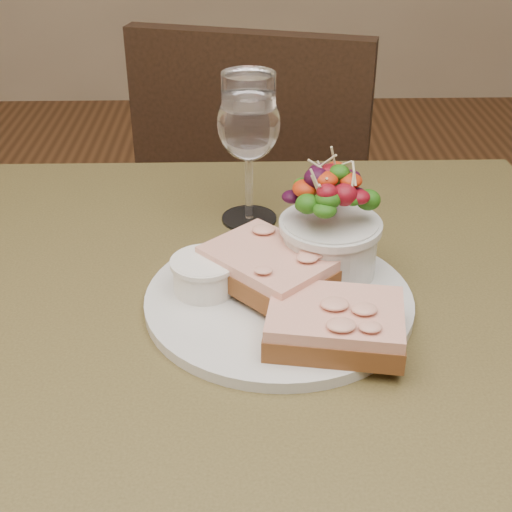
{
  "coord_description": "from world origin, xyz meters",
  "views": [
    {
      "loc": [
        -0.0,
        -0.6,
        1.17
      ],
      "look_at": [
        0.01,
        0.02,
        0.81
      ],
      "focal_mm": 50.0,
      "sensor_mm": 36.0,
      "label": 1
    }
  ],
  "objects_px": {
    "cafe_table": "(246,392)",
    "sandwich_front": "(335,323)",
    "dinner_plate": "(279,300)",
    "wine_glass": "(249,128)",
    "salad_bowl": "(331,222)",
    "sandwich_back": "(268,267)",
    "chair_far": "(269,289)",
    "ramekin": "(204,273)"
  },
  "relations": [
    {
      "from": "sandwich_front",
      "to": "wine_glass",
      "type": "bearing_deg",
      "value": 115.46
    },
    {
      "from": "cafe_table",
      "to": "wine_glass",
      "type": "distance_m",
      "value": 0.31
    },
    {
      "from": "sandwich_front",
      "to": "wine_glass",
      "type": "relative_size",
      "value": 0.81
    },
    {
      "from": "dinner_plate",
      "to": "salad_bowl",
      "type": "distance_m",
      "value": 0.1
    },
    {
      "from": "dinner_plate",
      "to": "wine_glass",
      "type": "xyz_separation_m",
      "value": [
        -0.03,
        0.19,
        0.12
      ]
    },
    {
      "from": "sandwich_front",
      "to": "salad_bowl",
      "type": "distance_m",
      "value": 0.13
    },
    {
      "from": "sandwich_back",
      "to": "ramekin",
      "type": "height_order",
      "value": "sandwich_back"
    },
    {
      "from": "chair_far",
      "to": "dinner_plate",
      "type": "distance_m",
      "value": 0.86
    },
    {
      "from": "chair_far",
      "to": "ramekin",
      "type": "xyz_separation_m",
      "value": [
        -0.1,
        -0.72,
        0.49
      ]
    },
    {
      "from": "sandwich_front",
      "to": "sandwich_back",
      "type": "bearing_deg",
      "value": 132.85
    },
    {
      "from": "sandwich_front",
      "to": "cafe_table",
      "type": "bearing_deg",
      "value": 155.99
    },
    {
      "from": "ramekin",
      "to": "wine_glass",
      "type": "xyz_separation_m",
      "value": [
        0.05,
        0.18,
        0.09
      ]
    },
    {
      "from": "cafe_table",
      "to": "sandwich_front",
      "type": "bearing_deg",
      "value": -33.52
    },
    {
      "from": "dinner_plate",
      "to": "wine_glass",
      "type": "relative_size",
      "value": 1.59
    },
    {
      "from": "cafe_table",
      "to": "wine_glass",
      "type": "relative_size",
      "value": 4.57
    },
    {
      "from": "cafe_table",
      "to": "sandwich_back",
      "type": "height_order",
      "value": "sandwich_back"
    },
    {
      "from": "sandwich_back",
      "to": "dinner_plate",
      "type": "bearing_deg",
      "value": -9.19
    },
    {
      "from": "salad_bowl",
      "to": "dinner_plate",
      "type": "bearing_deg",
      "value": -139.63
    },
    {
      "from": "wine_glass",
      "to": "sandwich_front",
      "type": "bearing_deg",
      "value": -74.05
    },
    {
      "from": "cafe_table",
      "to": "dinner_plate",
      "type": "distance_m",
      "value": 0.11
    },
    {
      "from": "sandwich_back",
      "to": "salad_bowl",
      "type": "xyz_separation_m",
      "value": [
        0.07,
        0.03,
        0.03
      ]
    },
    {
      "from": "ramekin",
      "to": "sandwich_front",
      "type": "bearing_deg",
      "value": -34.83
    },
    {
      "from": "cafe_table",
      "to": "dinner_plate",
      "type": "height_order",
      "value": "dinner_plate"
    },
    {
      "from": "salad_bowl",
      "to": "cafe_table",
      "type": "bearing_deg",
      "value": -143.9
    },
    {
      "from": "sandwich_front",
      "to": "sandwich_back",
      "type": "distance_m",
      "value": 0.11
    },
    {
      "from": "sandwich_front",
      "to": "ramekin",
      "type": "distance_m",
      "value": 0.15
    },
    {
      "from": "wine_glass",
      "to": "ramekin",
      "type": "bearing_deg",
      "value": -105.29
    },
    {
      "from": "ramekin",
      "to": "wine_glass",
      "type": "bearing_deg",
      "value": 74.71
    },
    {
      "from": "chair_far",
      "to": "dinner_plate",
      "type": "height_order",
      "value": "chair_far"
    },
    {
      "from": "salad_bowl",
      "to": "sandwich_front",
      "type": "bearing_deg",
      "value": -93.56
    },
    {
      "from": "cafe_table",
      "to": "chair_far",
      "type": "distance_m",
      "value": 0.83
    },
    {
      "from": "cafe_table",
      "to": "dinner_plate",
      "type": "relative_size",
      "value": 2.88
    },
    {
      "from": "dinner_plate",
      "to": "salad_bowl",
      "type": "height_order",
      "value": "salad_bowl"
    },
    {
      "from": "sandwich_front",
      "to": "sandwich_back",
      "type": "height_order",
      "value": "sandwich_back"
    },
    {
      "from": "cafe_table",
      "to": "wine_glass",
      "type": "bearing_deg",
      "value": 87.98
    },
    {
      "from": "chair_far",
      "to": "ramekin",
      "type": "bearing_deg",
      "value": 97.84
    },
    {
      "from": "sandwich_front",
      "to": "ramekin",
      "type": "bearing_deg",
      "value": 154.69
    },
    {
      "from": "salad_bowl",
      "to": "wine_glass",
      "type": "bearing_deg",
      "value": 120.09
    },
    {
      "from": "sandwich_back",
      "to": "salad_bowl",
      "type": "height_order",
      "value": "salad_bowl"
    },
    {
      "from": "ramekin",
      "to": "wine_glass",
      "type": "distance_m",
      "value": 0.21
    },
    {
      "from": "dinner_plate",
      "to": "sandwich_front",
      "type": "distance_m",
      "value": 0.09
    },
    {
      "from": "cafe_table",
      "to": "sandwich_front",
      "type": "distance_m",
      "value": 0.16
    }
  ]
}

